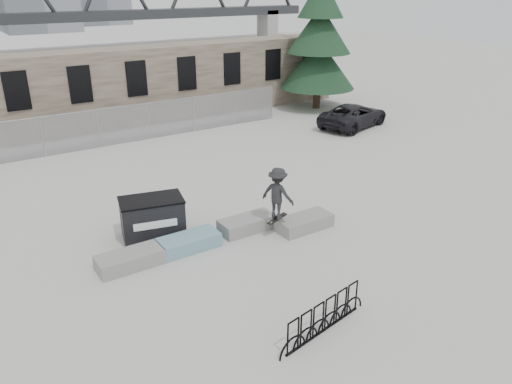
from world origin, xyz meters
TOP-DOWN VIEW (x-y plane):
  - ground at (0.00, 0.00)m, footprint 120.00×120.00m
  - stone_wall at (0.00, 16.24)m, footprint 36.00×2.58m
  - chainlink_fence at (-0.00, 12.50)m, footprint 22.06×0.06m
  - planter_far_left at (-2.94, 0.14)m, footprint 2.00×0.90m
  - planter_center_left at (-0.96, 0.15)m, footprint 2.00×0.90m
  - planter_center_right at (1.36, 0.23)m, footprint 2.00×0.90m
  - planter_offset at (3.08, -0.79)m, footprint 2.00×0.90m
  - dumpster at (-1.56, 1.63)m, footprint 2.32×1.72m
  - bike_rack at (-0.02, -5.45)m, footprint 3.10×0.58m
  - spruce_tree at (15.18, 13.12)m, footprint 4.95×4.95m
  - truss_bridge at (10.00, 55.00)m, footprint 70.00×3.00m
  - suv at (13.93, 8.17)m, footprint 5.39×3.49m
  - skateboarder at (1.99, -0.65)m, footprint 1.11×1.33m

SIDE VIEW (x-z plane):
  - ground at x=0.00m, z-range 0.00..0.00m
  - planter_far_left at x=-2.94m, z-range 0.02..0.49m
  - planter_center_left at x=-0.96m, z-range 0.02..0.49m
  - planter_center_right at x=1.36m, z-range 0.02..0.49m
  - planter_offset at x=3.08m, z-range 0.02..0.49m
  - bike_rack at x=-0.02m, z-range -0.01..0.89m
  - suv at x=13.93m, z-range 0.00..1.38m
  - dumpster at x=-1.56m, z-range 0.01..1.38m
  - chainlink_fence at x=0.00m, z-range 0.03..2.05m
  - skateboarder at x=1.99m, z-range 0.59..2.51m
  - stone_wall at x=0.00m, z-range 0.01..4.51m
  - truss_bridge at x=10.00m, z-range -0.77..9.03m
  - spruce_tree at x=15.18m, z-range -1.09..10.41m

